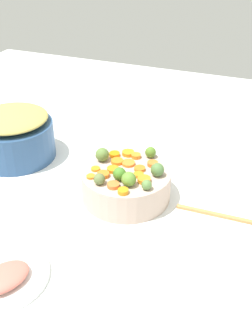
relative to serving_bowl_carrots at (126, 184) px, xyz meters
The scene contains 29 objects.
tabletop 0.08m from the serving_bowl_carrots, 63.23° to the left, with size 2.40×2.40×0.02m, color white.
serving_bowl_carrots is the anchor object (origin of this frame).
metal_pot 0.44m from the serving_bowl_carrots, 10.46° to the right, with size 0.27×0.27×0.13m, color #2B4C78.
stuffing_mound 0.45m from the serving_bowl_carrots, 10.46° to the right, with size 0.24×0.24×0.04m, color tan.
carrot_slice_0 0.09m from the serving_bowl_carrots, 154.27° to the left, with size 0.04×0.04×0.01m, color orange.
carrot_slice_1 0.11m from the serving_bowl_carrots, 40.29° to the left, with size 0.02×0.02×0.01m, color orange.
carrot_slice_2 0.10m from the serving_bowl_carrots, 46.12° to the right, with size 0.03×0.03×0.01m, color orange.
carrot_slice_3 0.07m from the serving_bowl_carrots, 165.09° to the left, with size 0.03×0.03×0.01m, color orange.
carrot_slice_4 0.07m from the serving_bowl_carrots, 38.32° to the right, with size 0.04×0.04×0.01m, color orange.
carrot_slice_5 0.10m from the serving_bowl_carrots, 88.14° to the left, with size 0.03×0.03×0.01m, color orange.
carrot_slice_6 0.12m from the serving_bowl_carrots, 107.41° to the left, with size 0.03×0.03×0.01m, color orange.
carrot_slice_7 0.09m from the serving_bowl_carrots, 44.63° to the left, with size 0.03×0.03×0.01m, color orange.
carrot_slice_8 0.10m from the serving_bowl_carrots, 137.58° to the right, with size 0.03×0.03×0.01m, color orange.
carrot_slice_9 0.06m from the serving_bowl_carrots, 150.90° to the right, with size 0.03×0.03×0.01m, color orange.
carrot_slice_10 0.11m from the serving_bowl_carrots, 70.40° to the right, with size 0.04×0.04×0.01m, color orange.
carrot_slice_11 0.10m from the serving_bowl_carrots, 17.53° to the left, with size 0.03×0.03×0.01m, color orange.
carrot_slice_12 0.06m from the serving_bowl_carrots, 79.47° to the right, with size 0.04×0.04×0.01m, color orange.
carrot_slice_13 0.09m from the serving_bowl_carrots, 90.60° to the right, with size 0.03×0.03×0.01m, color orange.
carrot_slice_14 0.06m from the serving_bowl_carrots, 20.09° to the left, with size 0.03×0.03×0.01m, color orange.
brussels_sprout_0 0.12m from the serving_bowl_carrots, 142.94° to the left, with size 0.03×0.03×0.03m, color #5A8141.
brussels_sprout_1 0.11m from the serving_bowl_carrots, 17.90° to the right, with size 0.04×0.04×0.04m, color #587636.
brussels_sprout_2 0.11m from the serving_bowl_carrots, behind, with size 0.04×0.04×0.04m, color #4E753C.
brussels_sprout_3 0.10m from the serving_bowl_carrots, 117.27° to the left, with size 0.04×0.04×0.04m, color olive.
brussels_sprout_4 0.08m from the serving_bowl_carrots, 88.65° to the left, with size 0.04×0.04×0.04m, color #457C25.
brussels_sprout_5 0.12m from the serving_bowl_carrots, 111.87° to the right, with size 0.03×0.03×0.03m, color #527A27.
brussels_sprout_6 0.11m from the serving_bowl_carrots, 63.36° to the left, with size 0.03×0.03×0.03m, color #5C6E3A.
wooden_spoon 0.36m from the serving_bowl_carrots, behind, with size 0.28×0.05×0.01m.
ham_plate 0.43m from the serving_bowl_carrots, 69.06° to the left, with size 0.22×0.22×0.01m, color white.
ham_slice_main 0.44m from the serving_bowl_carrots, 72.54° to the left, with size 0.12×0.08×0.03m, color #CC6B5C.
Camera 1 is at (-0.38, 0.85, 0.74)m, focal length 43.33 mm.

